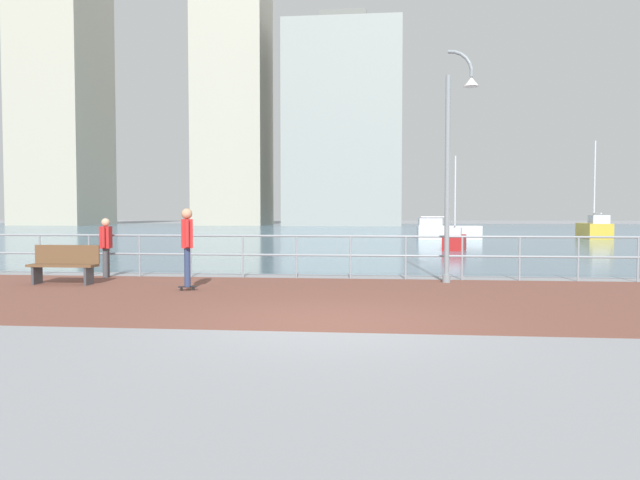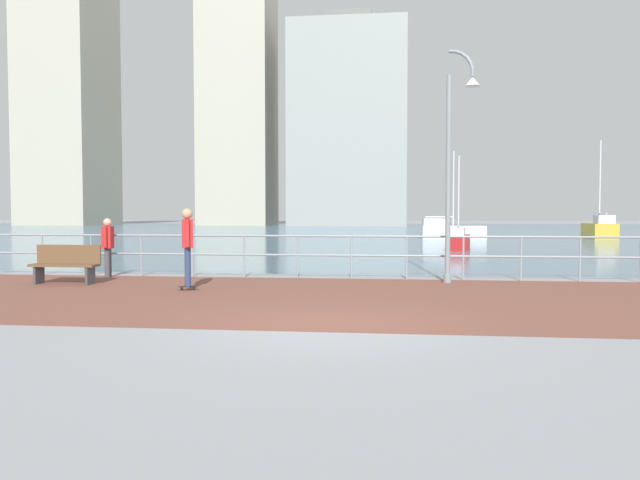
% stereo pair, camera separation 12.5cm
% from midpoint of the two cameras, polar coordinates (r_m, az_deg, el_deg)
% --- Properties ---
extents(ground, '(220.00, 220.00, 0.00)m').
position_cam_midpoint_polar(ground, '(48.80, 4.93, 0.55)').
color(ground, gray).
extents(brick_paving, '(28.00, 6.89, 0.01)m').
position_cam_midpoint_polar(brick_paving, '(11.73, 1.77, -5.57)').
color(brick_paving, brown).
rests_on(brick_paving, ground).
extents(harbor_water, '(180.00, 88.00, 0.00)m').
position_cam_midpoint_polar(harbor_water, '(60.05, 5.11, 0.91)').
color(harbor_water, slate).
rests_on(harbor_water, ground).
extents(waterfront_railing, '(25.25, 0.06, 1.12)m').
position_cam_midpoint_polar(waterfront_railing, '(15.07, 2.72, -0.84)').
color(waterfront_railing, '#8C99A3').
rests_on(waterfront_railing, ground).
extents(lamppost, '(0.79, 0.45, 5.55)m').
position_cam_midpoint_polar(lamppost, '(14.54, 12.59, 8.05)').
color(lamppost, gray).
rests_on(lamppost, ground).
extents(skateboarder, '(0.41, 0.55, 1.78)m').
position_cam_midpoint_polar(skateboarder, '(13.08, -12.98, -0.10)').
color(skateboarder, black).
rests_on(skateboarder, ground).
extents(bystander, '(0.30, 0.56, 1.55)m').
position_cam_midpoint_polar(bystander, '(16.36, -20.17, -0.28)').
color(bystander, '#4C4C51').
rests_on(bystander, ground).
extents(park_bench, '(1.60, 0.44, 0.92)m').
position_cam_midpoint_polar(park_bench, '(15.19, -23.70, -2.14)').
color(park_bench, brown).
rests_on(park_bench, ground).
extents(sailboat_blue, '(4.21, 1.52, 5.81)m').
position_cam_midpoint_polar(sailboat_blue, '(40.05, 12.03, 0.87)').
color(sailboat_blue, white).
rests_on(sailboat_blue, ground).
extents(sailboat_navy, '(1.50, 3.25, 4.39)m').
position_cam_midpoint_polar(sailboat_navy, '(28.39, 12.74, -0.05)').
color(sailboat_navy, '#B21E1E').
rests_on(sailboat_navy, ground).
extents(sailboat_yellow, '(2.06, 4.93, 6.72)m').
position_cam_midpoint_polar(sailboat_yellow, '(44.92, 24.89, 0.98)').
color(sailboat_yellow, gold).
rests_on(sailboat_yellow, ground).
extents(tower_steel, '(11.09, 12.89, 42.89)m').
position_cam_midpoint_polar(tower_steel, '(101.65, -23.68, 13.04)').
color(tower_steel, '#B2AD99').
rests_on(tower_steel, ground).
extents(tower_slate, '(16.57, 11.95, 30.61)m').
position_cam_midpoint_polar(tower_slate, '(87.70, 2.23, 10.90)').
color(tower_slate, '#939993').
rests_on(tower_slate, ground).
extents(tower_glass, '(10.37, 10.30, 39.98)m').
position_cam_midpoint_polar(tower_glass, '(92.38, -8.44, 13.39)').
color(tower_glass, '#B2AD99').
rests_on(tower_glass, ground).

